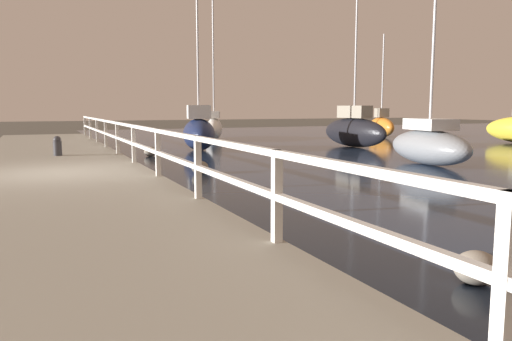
% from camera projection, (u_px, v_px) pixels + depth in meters
% --- Properties ---
extents(ground_plane, '(120.00, 120.00, 0.00)m').
position_uv_depth(ground_plane, '(59.00, 187.00, 11.50)').
color(ground_plane, '#4C473D').
extents(dock_walkway, '(4.17, 36.00, 0.33)m').
position_uv_depth(dock_walkway, '(59.00, 180.00, 11.48)').
color(dock_walkway, gray).
rests_on(dock_walkway, ground).
extents(railing, '(0.10, 32.50, 1.03)m').
position_uv_depth(railing, '(144.00, 140.00, 12.17)').
color(railing, white).
rests_on(railing, dock_walkway).
extents(boulder_water_edge, '(0.47, 0.42, 0.35)m').
position_uv_depth(boulder_water_edge, '(476.00, 268.00, 5.15)').
color(boulder_water_edge, gray).
rests_on(boulder_water_edge, ground).
extents(boulder_near_dock, '(0.48, 0.43, 0.36)m').
position_uv_depth(boulder_near_dock, '(200.00, 167.00, 13.76)').
color(boulder_near_dock, slate).
rests_on(boulder_near_dock, ground).
extents(boulder_mid_strip, '(0.49, 0.44, 0.37)m').
position_uv_depth(boulder_mid_strip, '(151.00, 151.00, 18.70)').
color(boulder_mid_strip, gray).
rests_on(boulder_mid_strip, ground).
extents(mooring_bollard, '(0.26, 0.26, 0.61)m').
position_uv_depth(mooring_bollard, '(57.00, 146.00, 15.52)').
color(mooring_bollard, '#333338').
rests_on(mooring_bollard, dock_walkway).
extents(sailboat_white, '(2.87, 5.70, 7.95)m').
position_uv_depth(sailboat_white, '(214.00, 127.00, 28.43)').
color(sailboat_white, white).
rests_on(sailboat_white, water_surface).
extents(sailboat_gray, '(2.06, 4.10, 5.41)m').
position_uv_depth(sailboat_gray, '(429.00, 145.00, 15.89)').
color(sailboat_gray, gray).
rests_on(sailboat_gray, water_surface).
extents(sailboat_navy, '(2.11, 3.84, 8.28)m').
position_uv_depth(sailboat_navy, '(199.00, 131.00, 21.27)').
color(sailboat_navy, '#192347').
rests_on(sailboat_navy, water_surface).
extents(sailboat_orange, '(1.62, 3.23, 6.23)m').
position_uv_depth(sailboat_orange, '(381.00, 126.00, 30.83)').
color(sailboat_orange, orange).
rests_on(sailboat_orange, water_surface).
extents(sailboat_black, '(1.10, 4.44, 6.66)m').
position_uv_depth(sailboat_black, '(354.00, 130.00, 23.04)').
color(sailboat_black, black).
rests_on(sailboat_black, water_surface).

